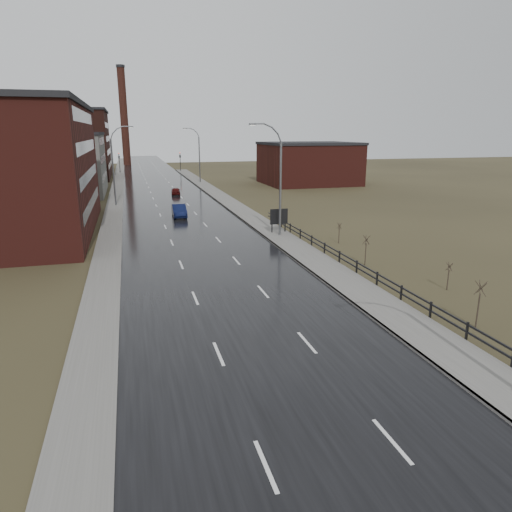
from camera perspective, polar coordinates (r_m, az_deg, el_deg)
road at (r=68.95m, az=-10.44°, el=6.26°), size 14.00×300.00×0.06m
sidewalk_right at (r=46.47m, az=3.14°, el=2.29°), size 3.20×180.00×0.18m
curb_right at (r=46.01m, az=1.34°, el=2.18°), size 0.16×180.00×0.18m
sidewalk_left at (r=68.73m, az=-17.29°, el=5.82°), size 2.40×260.00×0.12m
warehouse_mid at (r=86.90m, az=-23.86°, el=10.52°), size 16.32×20.40×10.50m
warehouse_far at (r=117.18m, az=-24.48°, el=12.58°), size 26.52×24.48×15.50m
building_right at (r=97.12m, az=6.58°, el=11.46°), size 18.36×16.32×8.50m
smokestack at (r=157.98m, az=-16.18°, el=16.48°), size 2.70×2.70×30.70m
streetlight_right_mid at (r=46.44m, az=2.72°, el=9.48°), size 3.36×0.28×11.35m
streetlight_left at (r=70.08m, az=-17.22°, el=10.77°), size 3.36×0.28×11.35m
streetlight_right_far at (r=99.06m, az=-7.27°, el=12.42°), size 3.36×0.28×11.35m
guardrail at (r=32.33m, az=15.51°, el=-2.92°), size 0.10×53.05×1.10m
shrub_c at (r=27.88m, az=26.08°, el=-5.32°), size 0.64×0.67×2.70m
shrub_d at (r=33.75m, az=22.92°, el=-2.26°), size 0.47×0.49×1.94m
shrub_e at (r=37.85m, az=13.56°, el=0.79°), size 0.59×0.62×2.48m
shrub_f at (r=45.01m, az=10.35°, el=2.92°), size 0.48×0.51×2.02m
billboard at (r=48.39m, az=2.87°, el=4.85°), size 1.94×0.17×2.69m
traffic_light_left at (r=128.05m, az=-16.77°, el=11.97°), size 0.58×2.73×5.30m
traffic_light_right at (r=128.79m, az=-9.48°, el=12.41°), size 0.58×2.73×5.30m
car_near at (r=58.93m, az=-9.58°, el=5.56°), size 1.81×4.86×1.59m
car_far at (r=80.30m, az=-10.00°, el=7.96°), size 1.83×3.85×1.27m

